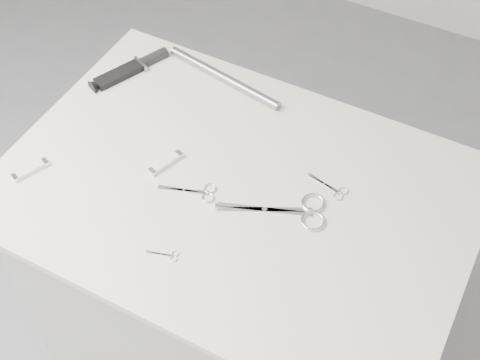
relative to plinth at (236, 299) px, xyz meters
The scene contains 10 objects.
plinth is the anchor object (origin of this frame).
display_board 0.46m from the plinth, ahead, with size 1.00×0.70×0.02m, color beige.
large_shears 0.49m from the plinth, ahead, with size 0.22×0.14×0.01m.
embroidery_scissors_a 0.48m from the plinth, 143.32° to the right, with size 0.12×0.07×0.00m.
embroidery_scissors_b 0.51m from the plinth, 26.87° to the left, with size 0.10×0.04×0.00m.
tiny_scissors 0.52m from the plinth, 100.25° to the right, with size 0.06×0.03×0.00m.
sheathed_knife 0.66m from the plinth, 151.46° to the left, with size 0.11×0.20×0.03m.
pocket_knife_a 0.65m from the plinth, 157.97° to the right, with size 0.05×0.08×0.01m.
pocket_knife_b 0.50m from the plinth, behind, with size 0.05×0.09×0.01m.
metal_rail 0.59m from the plinth, 122.98° to the left, with size 0.02×0.02×0.33m, color gray.
Camera 1 is at (0.43, -0.79, 2.02)m, focal length 50.00 mm.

